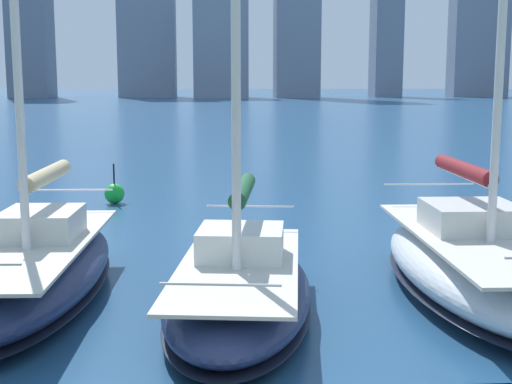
% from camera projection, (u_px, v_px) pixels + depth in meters
% --- Properties ---
extents(city_skyline, '(169.87, 20.08, 54.78)m').
position_uv_depth(city_skyline, '(205.00, 0.00, 162.27)').
color(city_skyline, gray).
rests_on(city_skyline, ground).
extents(sailboat_maroon, '(3.08, 8.06, 12.45)m').
position_uv_depth(sailboat_maroon, '(477.00, 261.00, 14.12)').
color(sailboat_maroon, silver).
rests_on(sailboat_maroon, ground).
extents(sailboat_forest, '(3.33, 6.90, 10.29)m').
position_uv_depth(sailboat_forest, '(239.00, 285.00, 12.82)').
color(sailboat_forest, navy).
rests_on(sailboat_forest, ground).
extents(sailboat_tan, '(2.66, 7.76, 12.55)m').
position_uv_depth(sailboat_tan, '(37.00, 265.00, 13.87)').
color(sailboat_tan, navy).
rests_on(sailboat_tan, ground).
extents(channel_buoy, '(0.70, 0.70, 1.40)m').
position_uv_depth(channel_buoy, '(114.00, 193.00, 24.76)').
color(channel_buoy, green).
rests_on(channel_buoy, ground).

